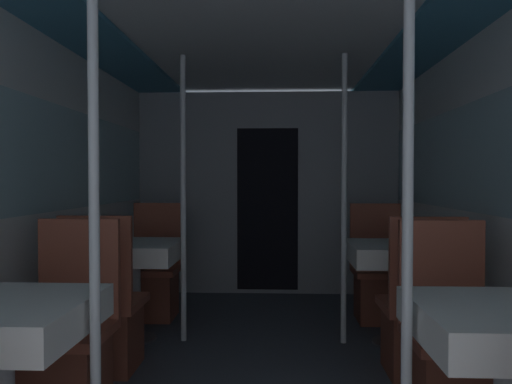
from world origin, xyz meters
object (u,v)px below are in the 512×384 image
at_px(dining_table_left_0, 0,328).
at_px(dining_table_right_1, 396,258).
at_px(chair_left_far_0, 67,357).
at_px(support_pole_right_1, 344,199).
at_px(dining_table_right_0, 509,335).
at_px(chair_right_far_0, 452,363).
at_px(support_pole_left_1, 183,199).
at_px(chair_right_near_1, 419,328).
at_px(chair_right_far_1, 379,286).
at_px(chair_left_near_1, 106,324).
at_px(chair_left_far_1, 154,284).
at_px(support_pole_left_0, 94,217).
at_px(dining_table_left_1, 133,256).
at_px(support_pole_right_0, 408,218).

xyz_separation_m(dining_table_left_0, dining_table_right_1, (1.95, 1.80, 0.00)).
relative_size(chair_left_far_0, support_pole_right_1, 0.47).
height_order(dining_table_right_0, chair_right_far_0, chair_right_far_0).
distance_m(support_pole_left_1, dining_table_right_0, 2.42).
height_order(chair_right_near_1, chair_right_far_1, same).
relative_size(chair_left_near_1, chair_right_far_0, 1.00).
bearing_deg(support_pole_left_1, chair_right_far_1, 21.24).
bearing_deg(support_pole_left_1, chair_left_near_1, -121.84).
bearing_deg(chair_left_far_0, dining_table_right_1, -148.62).
relative_size(dining_table_right_0, chair_right_far_0, 0.74).
bearing_deg(chair_left_far_1, chair_right_far_1, -180.00).
bearing_deg(chair_left_far_0, dining_table_left_0, 90.00).
bearing_deg(dining_table_left_0, chair_right_far_1, 51.03).
xyz_separation_m(chair_left_far_0, chair_right_near_1, (1.95, 0.58, 0.00)).
relative_size(dining_table_right_0, chair_right_near_1, 0.74).
distance_m(support_pole_left_0, dining_table_right_0, 1.63).
relative_size(chair_left_far_0, chair_left_far_1, 1.00).
distance_m(dining_table_left_0, chair_right_far_1, 3.11).
relative_size(chair_left_far_0, chair_right_near_1, 1.00).
bearing_deg(dining_table_left_1, chair_right_far_0, -31.38).
relative_size(dining_table_left_1, support_pole_right_1, 0.35).
bearing_deg(dining_table_left_0, chair_left_near_1, 90.00).
distance_m(support_pole_left_0, support_pole_right_0, 1.19).
xyz_separation_m(chair_left_far_1, dining_table_right_1, (1.95, -0.61, 0.33)).
relative_size(support_pole_left_0, dining_table_left_1, 2.89).
bearing_deg(support_pole_left_1, chair_left_far_1, 121.84).
height_order(chair_left_far_1, chair_right_near_1, same).
distance_m(chair_left_far_0, support_pole_left_1, 1.46).
height_order(chair_left_far_1, chair_right_far_0, same).
bearing_deg(dining_table_right_0, support_pole_right_1, 101.90).
xyz_separation_m(dining_table_left_0, support_pole_left_0, (0.38, 0.00, 0.43)).
height_order(chair_right_far_0, chair_right_near_1, same).
xyz_separation_m(chair_left_far_0, dining_table_right_0, (1.95, -0.61, 0.33)).
bearing_deg(chair_right_near_1, dining_table_left_0, -148.62).
height_order(dining_table_left_1, support_pole_right_1, support_pole_right_1).
relative_size(chair_left_far_0, chair_right_far_1, 1.00).
xyz_separation_m(dining_table_right_1, support_pole_right_1, (-0.38, 0.00, 0.43)).
xyz_separation_m(dining_table_left_0, chair_left_far_0, (-0.00, 0.61, -0.33)).
bearing_deg(dining_table_left_0, support_pole_left_0, 0.00).
height_order(dining_table_left_0, support_pole_right_1, support_pole_right_1).
height_order(chair_left_far_1, support_pole_right_1, support_pole_right_1).
distance_m(dining_table_left_1, dining_table_right_0, 2.65).
xyz_separation_m(dining_table_left_0, support_pole_right_1, (1.57, 1.80, 0.43)).
bearing_deg(dining_table_right_0, dining_table_left_1, 137.29).
bearing_deg(dining_table_left_1, dining_table_left_0, -90.00).
height_order(chair_left_far_0, chair_right_near_1, same).
bearing_deg(dining_table_right_1, chair_right_far_1, 90.00).
relative_size(dining_table_right_0, dining_table_right_1, 1.00).
relative_size(dining_table_left_1, dining_table_right_0, 1.00).
bearing_deg(dining_table_left_1, chair_left_far_0, -90.00).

